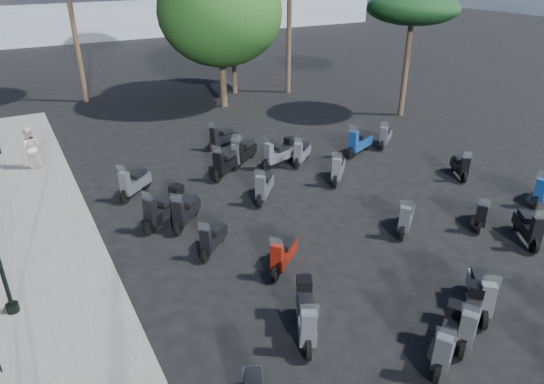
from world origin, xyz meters
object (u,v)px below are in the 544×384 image
scooter_13 (480,293)px  scooter_15 (338,169)px  scooter_7 (447,342)px  scooter_17 (222,138)px  scooter_4 (164,209)px  scooter_16 (225,164)px  scooter_1 (306,316)px  scooter_3 (213,239)px  scooter_21 (481,214)px  scooter_31 (470,320)px  scooter_28 (360,143)px  pine_3 (413,9)px  scooter_20 (528,228)px  scooter_26 (541,190)px  broadleaf_tree (220,12)px  scooter_14 (406,218)px  scooter_30 (244,152)px  pedestrian_far (30,148)px  scooter_8 (283,255)px  scooter_27 (460,167)px  scooter_10 (186,212)px  scooter_22 (302,153)px  scooter_9 (264,187)px  scooter_29 (385,137)px  scooter_5 (134,183)px  scooter_11 (240,154)px  scooter_23 (279,154)px

scooter_13 → scooter_15: size_ratio=1.05×
scooter_7 → scooter_17: scooter_7 is taller
scooter_4 → scooter_16: size_ratio=1.07×
scooter_1 → scooter_3: (-0.46, 4.12, -0.11)m
scooter_21 → scooter_31: (-4.29, -3.24, 0.11)m
scooter_28 → pine_3: pine_3 is taller
scooter_20 → scooter_21: size_ratio=1.19×
scooter_16 → scooter_26: (8.40, -7.24, -0.04)m
scooter_28 → scooter_31: (-4.79, -9.87, 0.00)m
scooter_3 → broadleaf_tree: broadleaf_tree is taller
scooter_14 → scooter_21: scooter_14 is taller
scooter_15 → scooter_30: (-2.31, 3.18, 0.03)m
scooter_3 → scooter_16: (2.47, 4.65, 0.08)m
scooter_30 → pine_3: size_ratio=0.25×
scooter_1 → scooter_14: scooter_1 is taller
scooter_30 → pedestrian_far: bearing=28.0°
scooter_4 → pedestrian_far: bearing=-5.3°
scooter_28 → pine_3: 8.01m
scooter_3 → pine_3: 16.35m
scooter_3 → scooter_8: 2.14m
scooter_16 → scooter_27: (7.70, -4.40, -0.08)m
scooter_10 → scooter_1: bearing=139.6°
scooter_16 → scooter_21: scooter_16 is taller
scooter_15 → scooter_10: bearing=47.5°
scooter_8 → scooter_20: bearing=-147.7°
scooter_4 → scooter_16: 4.04m
scooter_4 → scooter_27: bearing=-131.1°
scooter_15 → scooter_27: bearing=-160.7°
scooter_20 → scooter_26: bearing=-118.6°
scooter_16 → scooter_27: bearing=-157.7°
scooter_15 → scooter_21: bearing=154.9°
broadleaf_tree → scooter_22: bearing=-94.1°
scooter_21 → scooter_28: bearing=-40.7°
scooter_21 → scooter_9: bearing=9.2°
broadleaf_tree → scooter_9: bearing=-107.3°
scooter_15 → broadleaf_tree: broadleaf_tree is taller
scooter_9 → scooter_28: bearing=-120.0°
scooter_1 → broadleaf_tree: (5.83, 17.47, 4.41)m
scooter_3 → scooter_4: scooter_4 is taller
pedestrian_far → scooter_15: pedestrian_far is taller
scooter_26 → scooter_8: bearing=61.8°
scooter_29 → scooter_10: bearing=65.5°
scooter_13 → scooter_21: bearing=-100.3°
scooter_5 → scooter_30: bearing=-121.2°
scooter_21 → scooter_31: 5.38m
scooter_13 → scooter_26: scooter_13 is taller
scooter_7 → scooter_13: 2.06m
scooter_11 → scooter_9: bearing=123.0°
scooter_30 → scooter_23: bearing=-165.7°
scooter_7 → scooter_9: size_ratio=1.12×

